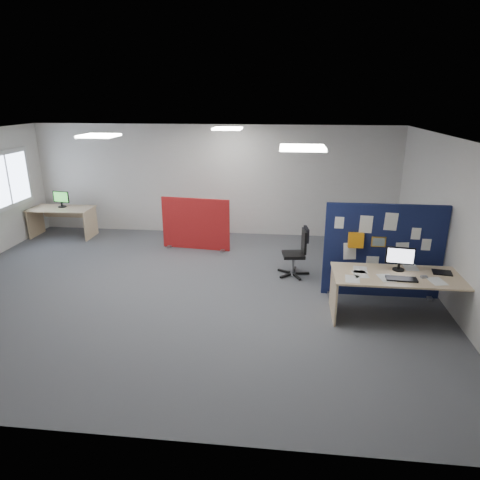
# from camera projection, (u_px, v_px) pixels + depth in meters

# --- Properties ---
(floor) EXTENTS (9.00, 9.00, 0.00)m
(floor) POSITION_uv_depth(u_px,v_px,m) (182.00, 290.00, 7.72)
(floor) COLOR #4E5156
(floor) RESTS_ON ground
(ceiling) EXTENTS (9.00, 7.00, 0.02)m
(ceiling) POSITION_uv_depth(u_px,v_px,m) (175.00, 137.00, 6.86)
(ceiling) COLOR white
(ceiling) RESTS_ON wall_back
(wall_back) EXTENTS (9.00, 0.02, 2.70)m
(wall_back) POSITION_uv_depth(u_px,v_px,m) (214.00, 180.00, 10.59)
(wall_back) COLOR silver
(wall_back) RESTS_ON floor
(wall_front) EXTENTS (9.00, 0.02, 2.70)m
(wall_front) POSITION_uv_depth(u_px,v_px,m) (88.00, 319.00, 3.99)
(wall_front) COLOR silver
(wall_front) RESTS_ON floor
(wall_right) EXTENTS (0.02, 7.00, 2.70)m
(wall_right) POSITION_uv_depth(u_px,v_px,m) (455.00, 227.00, 6.82)
(wall_right) COLOR silver
(wall_right) RESTS_ON floor
(window) EXTENTS (0.06, 1.70, 1.30)m
(window) POSITION_uv_depth(u_px,v_px,m) (7.00, 180.00, 9.57)
(window) COLOR white
(window) RESTS_ON wall_left
(ceiling_lights) EXTENTS (4.10, 4.10, 0.04)m
(ceiling_lights) POSITION_uv_depth(u_px,v_px,m) (204.00, 136.00, 7.46)
(ceiling_lights) COLOR white
(ceiling_lights) RESTS_ON ceiling
(navy_divider) EXTENTS (2.00, 0.30, 1.65)m
(navy_divider) POSITION_uv_depth(u_px,v_px,m) (382.00, 251.00, 7.27)
(navy_divider) COLOR #10163B
(navy_divider) RESTS_ON floor
(main_desk) EXTENTS (2.01, 0.89, 0.73)m
(main_desk) POSITION_uv_depth(u_px,v_px,m) (398.00, 283.00, 6.64)
(main_desk) COLOR #DBBA8C
(main_desk) RESTS_ON floor
(monitor_main) EXTENTS (0.43, 0.18, 0.38)m
(monitor_main) POSITION_uv_depth(u_px,v_px,m) (400.00, 257.00, 6.65)
(monitor_main) COLOR black
(monitor_main) RESTS_ON main_desk
(keyboard) EXTENTS (0.46, 0.20, 0.02)m
(keyboard) POSITION_uv_depth(u_px,v_px,m) (401.00, 279.00, 6.37)
(keyboard) COLOR black
(keyboard) RESTS_ON main_desk
(mouse) EXTENTS (0.11, 0.09, 0.03)m
(mouse) POSITION_uv_depth(u_px,v_px,m) (424.00, 277.00, 6.43)
(mouse) COLOR gray
(mouse) RESTS_ON main_desk
(paper_tray) EXTENTS (0.31, 0.26, 0.01)m
(paper_tray) POSITION_uv_depth(u_px,v_px,m) (442.00, 272.00, 6.61)
(paper_tray) COLOR black
(paper_tray) RESTS_ON main_desk
(red_divider) EXTENTS (1.57, 0.30, 1.18)m
(red_divider) POSITION_uv_depth(u_px,v_px,m) (196.00, 224.00, 9.66)
(red_divider) COLOR #A9151B
(red_divider) RESTS_ON floor
(second_desk) EXTENTS (1.50, 0.75, 0.73)m
(second_desk) POSITION_uv_depth(u_px,v_px,m) (63.00, 215.00, 10.57)
(second_desk) COLOR #DBBA8C
(second_desk) RESTS_ON floor
(monitor_second) EXTENTS (0.44, 0.20, 0.40)m
(monitor_second) POSITION_uv_depth(u_px,v_px,m) (61.00, 198.00, 10.49)
(monitor_second) COLOR black
(monitor_second) RESTS_ON second_desk
(office_chair) EXTENTS (0.62, 0.63, 0.95)m
(office_chair) POSITION_uv_depth(u_px,v_px,m) (299.00, 249.00, 8.21)
(office_chair) COLOR black
(office_chair) RESTS_ON floor
(desk_papers) EXTENTS (1.48, 0.88, 0.00)m
(desk_papers) POSITION_uv_depth(u_px,v_px,m) (384.00, 275.00, 6.54)
(desk_papers) COLOR white
(desk_papers) RESTS_ON main_desk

